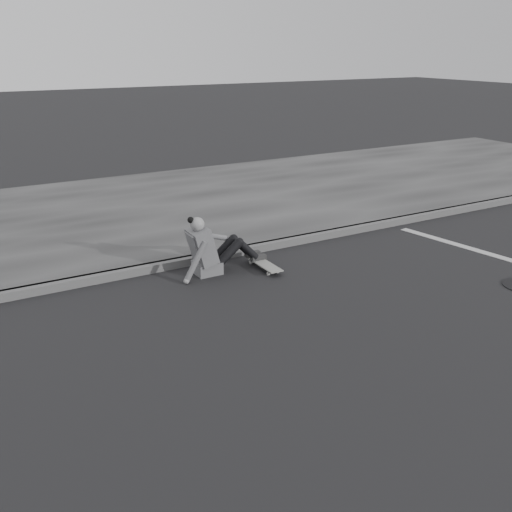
{
  "coord_description": "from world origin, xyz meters",
  "views": [
    {
      "loc": [
        -4.28,
        -4.88,
        3.11
      ],
      "look_at": [
        -0.82,
        1.23,
        0.5
      ],
      "focal_mm": 40.0,
      "sensor_mm": 36.0,
      "label": 1
    }
  ],
  "objects": [
    {
      "name": "sidewalk",
      "position": [
        0.0,
        5.6,
        0.06
      ],
      "size": [
        24.0,
        6.0,
        0.12
      ],
      "primitive_type": "cube",
      "color": "#323232",
      "rests_on": "ground"
    },
    {
      "name": "ground",
      "position": [
        0.0,
        0.0,
        0.0
      ],
      "size": [
        80.0,
        80.0,
        0.0
      ],
      "primitive_type": "plane",
      "color": "black",
      "rests_on": "ground"
    },
    {
      "name": "skateboard",
      "position": [
        -0.32,
        1.88,
        0.07
      ],
      "size": [
        0.2,
        0.78,
        0.09
      ],
      "color": "gray",
      "rests_on": "ground"
    },
    {
      "name": "curb",
      "position": [
        0.0,
        2.58,
        0.06
      ],
      "size": [
        24.0,
        0.16,
        0.12
      ],
      "primitive_type": "cube",
      "color": "#494949",
      "rests_on": "ground"
    },
    {
      "name": "seated_woman",
      "position": [
        -1.05,
        2.13,
        0.36
      ],
      "size": [
        1.38,
        0.46,
        0.88
      ],
      "color": "#515153",
      "rests_on": "ground"
    }
  ]
}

